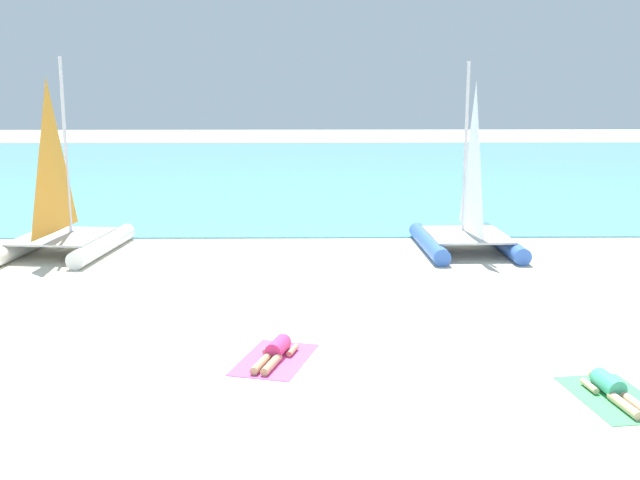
{
  "coord_description": "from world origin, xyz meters",
  "views": [
    {
      "loc": [
        -0.24,
        -12.41,
        4.7
      ],
      "look_at": [
        0.0,
        5.11,
        1.2
      ],
      "focal_mm": 43.94,
      "sensor_mm": 36.0,
      "label": 1
    }
  ],
  "objects_px": {
    "sunbather_right": "(612,389)",
    "towel_right": "(614,398)",
    "sunbather_left": "(276,351)",
    "towel_left": "(275,359)",
    "sailboat_blue": "(467,224)",
    "sailboat_white": "(63,225)"
  },
  "relations": [
    {
      "from": "sailboat_white",
      "to": "sunbather_left",
      "type": "height_order",
      "value": "sailboat_white"
    },
    {
      "from": "towel_left",
      "to": "sunbather_right",
      "type": "relative_size",
      "value": 1.21
    },
    {
      "from": "sailboat_white",
      "to": "sunbather_right",
      "type": "height_order",
      "value": "sailboat_white"
    },
    {
      "from": "sailboat_blue",
      "to": "sunbather_right",
      "type": "height_order",
      "value": "sailboat_blue"
    },
    {
      "from": "towel_left",
      "to": "sunbather_left",
      "type": "bearing_deg",
      "value": 74.47
    },
    {
      "from": "sunbather_left",
      "to": "towel_right",
      "type": "height_order",
      "value": "sunbather_left"
    },
    {
      "from": "towel_left",
      "to": "sunbather_right",
      "type": "distance_m",
      "value": 5.51
    },
    {
      "from": "sailboat_blue",
      "to": "sailboat_white",
      "type": "distance_m",
      "value": 11.41
    },
    {
      "from": "sailboat_blue",
      "to": "sunbather_right",
      "type": "relative_size",
      "value": 3.4
    },
    {
      "from": "sunbather_left",
      "to": "towel_right",
      "type": "xyz_separation_m",
      "value": [
        5.23,
        -1.84,
        -0.13
      ]
    },
    {
      "from": "sailboat_blue",
      "to": "towel_right",
      "type": "distance_m",
      "value": 10.71
    },
    {
      "from": "sailboat_blue",
      "to": "sailboat_white",
      "type": "relative_size",
      "value": 0.98
    },
    {
      "from": "sailboat_white",
      "to": "towel_right",
      "type": "height_order",
      "value": "sailboat_white"
    },
    {
      "from": "towel_right",
      "to": "sunbather_right",
      "type": "bearing_deg",
      "value": 97.73
    },
    {
      "from": "sailboat_blue",
      "to": "sailboat_white",
      "type": "bearing_deg",
      "value": 178.92
    },
    {
      "from": "sunbather_right",
      "to": "towel_right",
      "type": "bearing_deg",
      "value": -90.0
    },
    {
      "from": "towel_right",
      "to": "towel_left",
      "type": "bearing_deg",
      "value": 161.32
    },
    {
      "from": "sailboat_white",
      "to": "towel_right",
      "type": "xyz_separation_m",
      "value": [
        11.56,
        -10.54,
        -0.81
      ]
    },
    {
      "from": "towel_left",
      "to": "sunbather_left",
      "type": "height_order",
      "value": "sunbather_left"
    },
    {
      "from": "towel_right",
      "to": "sailboat_white",
      "type": "bearing_deg",
      "value": 137.66
    },
    {
      "from": "sailboat_white",
      "to": "towel_right",
      "type": "distance_m",
      "value": 15.66
    },
    {
      "from": "sailboat_white",
      "to": "towel_right",
      "type": "relative_size",
      "value": 2.87
    }
  ]
}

